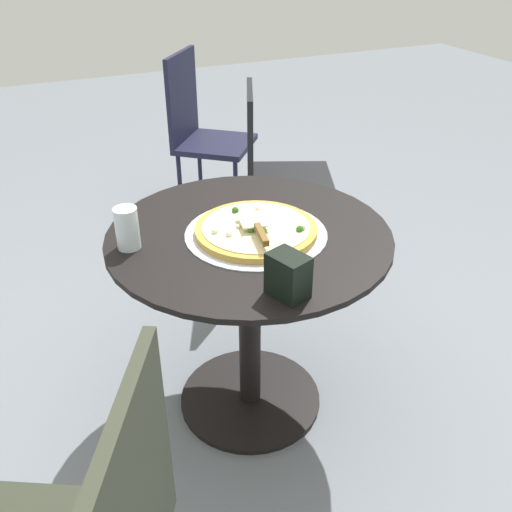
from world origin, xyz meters
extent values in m
plane|color=slate|center=(0.00, 0.00, 0.00)|extent=(10.00, 10.00, 0.00)
cylinder|color=black|center=(0.00, 0.00, 0.68)|extent=(0.86, 0.86, 0.02)
cylinder|color=black|center=(0.00, 0.00, 0.35)|extent=(0.07, 0.07, 0.66)
cylinder|color=black|center=(0.00, 0.00, 0.01)|extent=(0.50, 0.50, 0.02)
cylinder|color=silver|center=(0.01, -0.02, 0.70)|extent=(0.43, 0.43, 0.00)
cylinder|color=gold|center=(0.01, -0.02, 0.71)|extent=(0.37, 0.37, 0.02)
cylinder|color=beige|center=(0.01, -0.02, 0.72)|extent=(0.32, 0.32, 0.00)
sphere|color=#F6DEC9|center=(-0.04, -0.01, 0.72)|extent=(0.02, 0.02, 0.02)
sphere|color=silver|center=(-0.11, -0.01, 0.73)|extent=(0.02, 0.02, 0.02)
sphere|color=#326E23|center=(0.12, -0.10, 0.73)|extent=(0.02, 0.02, 0.02)
sphere|color=silver|center=(-0.08, -0.04, 0.73)|extent=(0.02, 0.02, 0.02)
sphere|color=#35761F|center=(-0.01, -0.04, 0.73)|extent=(0.02, 0.02, 0.02)
sphere|color=#21641C|center=(0.02, -0.06, 0.73)|extent=(0.02, 0.02, 0.02)
sphere|color=silver|center=(0.13, -0.09, 0.73)|extent=(0.02, 0.02, 0.02)
sphere|color=#336023|center=(-0.01, 0.09, 0.73)|extent=(0.02, 0.02, 0.02)
sphere|color=#ECEDC3|center=(0.06, 0.08, 0.72)|extent=(0.01, 0.01, 0.01)
cube|color=silver|center=(0.01, -0.01, 0.74)|extent=(0.10, 0.11, 0.00)
cube|color=brown|center=(-0.01, -0.11, 0.75)|extent=(0.04, 0.11, 0.02)
cylinder|color=silver|center=(-0.35, 0.06, 0.76)|extent=(0.07, 0.07, 0.12)
cube|color=black|center=(-0.04, -0.34, 0.75)|extent=(0.10, 0.12, 0.12)
cube|color=#1A1B34|center=(0.41, 1.42, 0.44)|extent=(0.53, 0.53, 0.03)
cube|color=#1A1B34|center=(0.27, 1.53, 0.68)|extent=(0.25, 0.31, 0.46)
cylinder|color=#1A1B34|center=(0.63, 1.44, 0.21)|extent=(0.02, 0.02, 0.42)
cylinder|color=#1A1B34|center=(0.43, 1.19, 0.21)|extent=(0.02, 0.02, 0.42)
cylinder|color=#1A1B34|center=(0.38, 1.64, 0.21)|extent=(0.02, 0.02, 0.42)
cylinder|color=#1A1B34|center=(0.19, 1.39, 0.21)|extent=(0.02, 0.02, 0.42)
cube|color=black|center=(0.56, 0.82, 0.44)|extent=(0.52, 0.52, 0.03)
cube|color=black|center=(0.39, 0.89, 0.66)|extent=(0.17, 0.37, 0.41)
cylinder|color=black|center=(0.78, 0.91, 0.21)|extent=(0.02, 0.02, 0.42)
cylinder|color=black|center=(0.65, 0.60, 0.21)|extent=(0.02, 0.02, 0.42)
cylinder|color=black|center=(0.47, 1.04, 0.21)|extent=(0.02, 0.02, 0.42)
cylinder|color=black|center=(0.34, 0.73, 0.21)|extent=(0.02, 0.02, 0.42)
camera|label=1|loc=(-0.59, -1.37, 1.52)|focal=39.74mm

